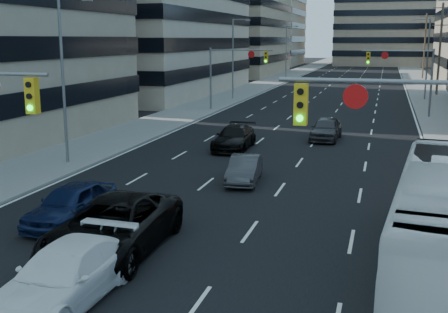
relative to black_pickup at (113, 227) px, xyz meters
name	(u,v)px	position (x,y,z in m)	size (l,w,h in m)	color
road_surface	(359,68)	(2.00, 121.17, -0.88)	(18.00, 300.00, 0.02)	black
sidewalk_left	(310,67)	(-9.50, 121.17, -0.82)	(5.00, 300.00, 0.15)	slate
sidewalk_right	(411,69)	(13.50, 121.17, -0.82)	(5.00, 300.00, 0.15)	slate
office_left_far	(226,32)	(-22.00, 91.17, 7.11)	(20.00, 30.00, 16.00)	gray
bg_block_left	(253,26)	(-26.00, 131.17, 9.11)	(24.00, 24.00, 20.00)	#ADA089
signal_near_right	(433,141)	(9.45, -0.83, 3.44)	(6.59, 0.33, 6.00)	slate
signal_far_left	(234,66)	(-5.68, 36.16, 3.41)	(6.09, 0.33, 6.00)	slate
signal_far_right	(404,68)	(9.68, 36.16, 3.41)	(6.09, 0.33, 6.00)	slate
utility_pole_midblock	(440,48)	(14.20, 57.17, 4.89)	(2.20, 0.28, 11.00)	#4C3D2D
utility_pole_distant	(425,45)	(14.20, 87.17, 4.89)	(2.20, 0.28, 11.00)	#4C3D2D
streetlight_left_near	(65,73)	(-8.34, 11.17, 4.16)	(2.03, 0.22, 9.00)	slate
streetlight_left_mid	(234,55)	(-8.34, 46.17, 4.16)	(2.03, 0.22, 9.00)	slate
streetlight_left_far	(287,49)	(-8.34, 81.17, 4.16)	(2.03, 0.22, 9.00)	slate
streetlight_right_far	(426,55)	(12.34, 51.17, 4.16)	(2.03, 0.22, 9.00)	slate
black_pickup	(113,227)	(0.00, 0.00, 0.00)	(2.96, 6.41, 1.78)	black
white_van	(65,275)	(0.40, -3.55, -0.13)	(2.13, 5.23, 1.52)	white
transit_bus	(447,220)	(10.18, 1.23, 0.76)	(2.77, 11.83, 3.30)	white
sedan_blue	(71,204)	(-2.88, 2.22, -0.12)	(1.83, 4.54, 1.55)	#0E1839
sedan_grey_center	(244,169)	(1.87, 10.07, -0.25)	(1.37, 3.92, 1.29)	#37373A
sedan_black_far	(234,138)	(-0.75, 17.97, -0.16)	(2.05, 5.05, 1.47)	black
sedan_grey_right	(326,129)	(4.45, 22.89, -0.11)	(1.84, 4.56, 1.55)	#353537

